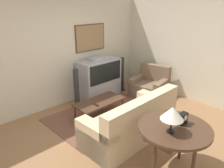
% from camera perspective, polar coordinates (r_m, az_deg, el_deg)
% --- Properties ---
extents(ground_plane, '(12.00, 12.00, 0.00)m').
position_cam_1_polar(ground_plane, '(4.53, 2.59, -13.08)').
color(ground_plane, '#8E6642').
extents(wall_back, '(12.00, 0.10, 2.70)m').
position_cam_1_polar(wall_back, '(5.58, -13.34, 8.07)').
color(wall_back, beige).
rests_on(wall_back, ground_plane).
extents(wall_right, '(0.06, 12.00, 2.70)m').
position_cam_1_polar(wall_right, '(6.08, 20.30, 8.33)').
color(wall_right, beige).
rests_on(wall_right, ground_plane).
extents(area_rug, '(2.52, 1.66, 0.01)m').
position_cam_1_polar(area_rug, '(5.27, -2.08, -7.81)').
color(area_rug, brown).
rests_on(area_rug, ground_plane).
extents(tv, '(1.18, 0.53, 1.15)m').
position_cam_1_polar(tv, '(6.00, -3.25, 1.42)').
color(tv, '#9E9EA3').
rests_on(tv, ground_plane).
extents(couch, '(1.97, 0.89, 0.93)m').
position_cam_1_polar(couch, '(4.28, 5.18, -10.07)').
color(couch, '#CCB289').
rests_on(couch, ground_plane).
extents(armchair, '(0.98, 1.03, 0.84)m').
position_cam_1_polar(armchair, '(6.28, 9.92, -0.57)').
color(armchair, brown).
rests_on(armchair, ground_plane).
extents(coffee_table, '(1.16, 0.56, 0.40)m').
position_cam_1_polar(coffee_table, '(5.02, -3.25, -4.82)').
color(coffee_table, '#472D1E').
rests_on(coffee_table, ground_plane).
extents(console_table, '(1.07, 1.07, 0.80)m').
position_cam_1_polar(console_table, '(3.40, 16.02, -11.74)').
color(console_table, '#472D1E').
rests_on(console_table, ground_plane).
extents(table_lamp, '(0.32, 0.32, 0.39)m').
position_cam_1_polar(table_lamp, '(3.09, 15.48, -7.44)').
color(table_lamp, black).
rests_on(table_lamp, console_table).
extents(mantel_clock, '(0.16, 0.10, 0.17)m').
position_cam_1_polar(mantel_clock, '(3.44, 17.95, -8.59)').
color(mantel_clock, black).
rests_on(mantel_clock, console_table).
extents(remote, '(0.06, 0.16, 0.02)m').
position_cam_1_polar(remote, '(4.81, -4.24, -5.41)').
color(remote, black).
rests_on(remote, coffee_table).
extents(speaker_tower_left, '(0.22, 0.22, 1.01)m').
position_cam_1_polar(speaker_tower_left, '(5.51, -9.22, -1.35)').
color(speaker_tower_left, black).
rests_on(speaker_tower_left, ground_plane).
extents(speaker_tower_right, '(0.22, 0.22, 1.01)m').
position_cam_1_polar(speaker_tower_right, '(6.51, 2.57, 2.37)').
color(speaker_tower_right, black).
rests_on(speaker_tower_right, ground_plane).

